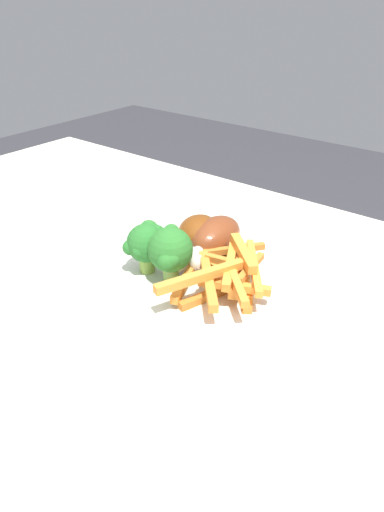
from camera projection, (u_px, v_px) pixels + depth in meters
name	position (u px, v px, depth m)	size (l,w,h in m)	color
dining_table	(138.00, 349.00, 0.63)	(1.05, 0.66, 0.71)	silver
dinner_plate	(192.00, 275.00, 0.55)	(0.27, 0.27, 0.01)	white
broccoli_floret_front	(145.00, 243.00, 0.53)	(0.04, 0.05, 0.06)	#92BD4D
broccoli_floret_middle	(170.00, 250.00, 0.51)	(0.05, 0.05, 0.07)	#86B252
carrot_fries_pile	(228.00, 274.00, 0.50)	(0.13, 0.17, 0.04)	orange
chicken_drumstick_near	(200.00, 235.00, 0.58)	(0.09, 0.11, 0.04)	#53230A
chicken_drumstick_far	(213.00, 237.00, 0.57)	(0.06, 0.13, 0.04)	#562211
fork	(93.00, 184.00, 0.81)	(0.19, 0.01, 0.01)	silver
napkin	(232.00, 474.00, 0.33)	(0.17, 0.14, 0.00)	white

